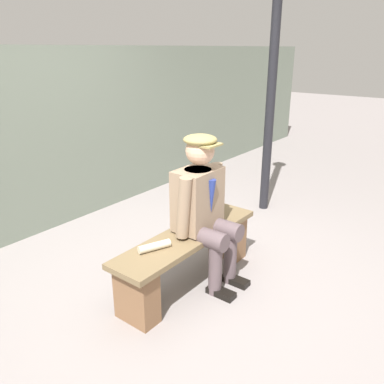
{
  "coord_description": "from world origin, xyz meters",
  "views": [
    {
      "loc": [
        2.24,
        1.78,
        1.88
      ],
      "look_at": [
        -0.05,
        0.0,
        0.81
      ],
      "focal_mm": 36.5,
      "sensor_mm": 36.0,
      "label": 1
    }
  ],
  "objects_px": {
    "bench": "(188,252)",
    "rolled_magazine": "(154,246)",
    "lamp_post": "(274,49)",
    "seated_man": "(204,204)"
  },
  "relations": [
    {
      "from": "bench",
      "to": "rolled_magazine",
      "type": "distance_m",
      "value": 0.42
    },
    {
      "from": "bench",
      "to": "lamp_post",
      "type": "relative_size",
      "value": 0.47
    },
    {
      "from": "rolled_magazine",
      "to": "lamp_post",
      "type": "bearing_deg",
      "value": -173.51
    },
    {
      "from": "rolled_magazine",
      "to": "lamp_post",
      "type": "xyz_separation_m",
      "value": [
        -2.26,
        -0.26,
        1.39
      ]
    },
    {
      "from": "rolled_magazine",
      "to": "lamp_post",
      "type": "relative_size",
      "value": 0.08
    },
    {
      "from": "lamp_post",
      "to": "seated_man",
      "type": "bearing_deg",
      "value": 11.28
    },
    {
      "from": "seated_man",
      "to": "lamp_post",
      "type": "xyz_separation_m",
      "value": [
        -1.76,
        -0.35,
        1.18
      ]
    },
    {
      "from": "bench",
      "to": "seated_man",
      "type": "distance_m",
      "value": 0.43
    },
    {
      "from": "bench",
      "to": "lamp_post",
      "type": "distance_m",
      "value": 2.49
    },
    {
      "from": "bench",
      "to": "lamp_post",
      "type": "xyz_separation_m",
      "value": [
        -1.89,
        -0.29,
        1.59
      ]
    }
  ]
}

